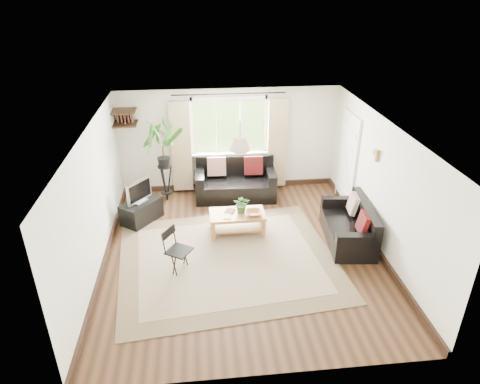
{
  "coord_description": "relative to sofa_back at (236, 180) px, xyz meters",
  "views": [
    {
      "loc": [
        -0.74,
        -6.53,
        4.58
      ],
      "look_at": [
        0.0,
        0.4,
        1.05
      ],
      "focal_mm": 32.0,
      "sensor_mm": 36.0,
      "label": 1
    }
  ],
  "objects": [
    {
      "name": "tv",
      "position": [
        -2.05,
        -0.88,
        0.27
      ],
      "size": [
        0.56,
        0.64,
        0.49
      ],
      "primitive_type": null,
      "rotation": [
        0.0,
        0.0,
        0.91
      ],
      "color": "#A5A5AA",
      "rests_on": "tv_stand"
    },
    {
      "name": "palm_stand",
      "position": [
        -1.57,
        0.0,
        0.49
      ],
      "size": [
        0.86,
        0.86,
        1.83
      ],
      "primitive_type": null,
      "rotation": [
        0.0,
        0.0,
        -0.23
      ],
      "color": "black",
      "rests_on": "floor"
    },
    {
      "name": "tv_stand",
      "position": [
        -2.05,
        -0.88,
        -0.2
      ],
      "size": [
        0.89,
        0.95,
        0.45
      ],
      "primitive_type": "cube",
      "rotation": [
        0.0,
        0.0,
        0.91
      ],
      "color": "black",
      "rests_on": "floor"
    },
    {
      "name": "book_a",
      "position": [
        -0.39,
        -1.65,
        0.03
      ],
      "size": [
        0.17,
        0.22,
        0.02
      ],
      "primitive_type": "imported",
      "rotation": [
        0.0,
        0.0,
        -0.11
      ],
      "color": "white",
      "rests_on": "coffee_table"
    },
    {
      "name": "bowl",
      "position": [
        0.2,
        -1.65,
        0.06
      ],
      "size": [
        0.32,
        0.32,
        0.08
      ],
      "primitive_type": "imported",
      "rotation": [
        0.0,
        0.0,
        -0.01
      ],
      "color": "#A16037",
      "rests_on": "coffee_table"
    },
    {
      "name": "wall_front",
      "position": [
        -0.09,
        -4.99,
        0.78
      ],
      "size": [
        5.0,
        0.02,
        2.4
      ],
      "primitive_type": "cube",
      "color": "white",
      "rests_on": "floor"
    },
    {
      "name": "corner_shelf",
      "position": [
        -2.34,
        0.26,
        1.47
      ],
      "size": [
        0.5,
        0.5,
        0.34
      ],
      "primitive_type": null,
      "color": "black",
      "rests_on": "wall_back"
    },
    {
      "name": "rug",
      "position": [
        -0.38,
        -2.45,
        -0.41
      ],
      "size": [
        4.13,
        3.65,
        0.02
      ],
      "primitive_type": "cube",
      "rotation": [
        0.0,
        0.0,
        0.1
      ],
      "color": "beige",
      "rests_on": "floor"
    },
    {
      "name": "sofa_back",
      "position": [
        0.0,
        0.0,
        0.0
      ],
      "size": [
        1.83,
        0.98,
        0.84
      ],
      "primitive_type": null,
      "rotation": [
        0.0,
        0.0,
        -0.04
      ],
      "color": "black",
      "rests_on": "floor"
    },
    {
      "name": "table_plant",
      "position": [
        -0.02,
        -1.5,
        0.2
      ],
      "size": [
        0.37,
        0.34,
        0.36
      ],
      "primitive_type": "imported",
      "rotation": [
        0.0,
        0.0,
        -0.22
      ],
      "color": "#2E5A24",
      "rests_on": "coffee_table"
    },
    {
      "name": "window",
      "position": [
        -0.09,
        0.47,
        1.13
      ],
      "size": [
        2.5,
        0.16,
        2.16
      ],
      "primitive_type": null,
      "color": "white",
      "rests_on": "wall_back"
    },
    {
      "name": "pendant_lamp",
      "position": [
        -0.09,
        -1.84,
        1.63
      ],
      "size": [
        0.36,
        0.36,
        0.54
      ],
      "primitive_type": null,
      "color": "beige",
      "rests_on": "ceiling"
    },
    {
      "name": "coffee_table",
      "position": [
        -0.12,
        -1.55,
        -0.2
      ],
      "size": [
        1.08,
        0.59,
        0.44
      ],
      "primitive_type": null,
      "rotation": [
        0.0,
        0.0,
        0.01
      ],
      "color": "olive",
      "rests_on": "floor"
    },
    {
      "name": "sofa_right",
      "position": [
        1.96,
        -2.06,
        -0.05
      ],
      "size": [
        1.63,
        0.93,
        0.74
      ],
      "primitive_type": null,
      "rotation": [
        0.0,
        0.0,
        -1.67
      ],
      "color": "black",
      "rests_on": "floor"
    },
    {
      "name": "wall_left",
      "position": [
        -2.59,
        -2.24,
        0.78
      ],
      "size": [
        0.02,
        5.5,
        2.4
      ],
      "primitive_type": "cube",
      "color": "white",
      "rests_on": "floor"
    },
    {
      "name": "wall_back",
      "position": [
        -0.09,
        0.51,
        0.78
      ],
      "size": [
        5.0,
        0.02,
        2.4
      ],
      "primitive_type": "cube",
      "color": "white",
      "rests_on": "floor"
    },
    {
      "name": "ceiling",
      "position": [
        -0.09,
        -2.24,
        1.98
      ],
      "size": [
        5.5,
        5.5,
        0.0
      ],
      "primitive_type": "plane",
      "rotation": [
        3.14,
        0.0,
        0.0
      ],
      "color": "white",
      "rests_on": "floor"
    },
    {
      "name": "book_b",
      "position": [
        -0.33,
        -1.43,
        0.03
      ],
      "size": [
        0.25,
        0.28,
        0.02
      ],
      "primitive_type": "imported",
      "rotation": [
        0.0,
        0.0,
        -0.44
      ],
      "color": "brown",
      "rests_on": "coffee_table"
    },
    {
      "name": "sill_plant",
      "position": [
        0.16,
        0.39,
        0.64
      ],
      "size": [
        0.14,
        0.1,
        0.27
      ],
      "primitive_type": "imported",
      "color": "#2D6023",
      "rests_on": "window"
    },
    {
      "name": "wall_right",
      "position": [
        2.41,
        -2.24,
        0.78
      ],
      "size": [
        0.02,
        5.5,
        2.4
      ],
      "primitive_type": "cube",
      "color": "white",
      "rests_on": "floor"
    },
    {
      "name": "wall_sconce",
      "position": [
        2.34,
        -1.94,
        1.32
      ],
      "size": [
        0.12,
        0.12,
        0.28
      ],
      "primitive_type": null,
      "color": "beige",
      "rests_on": "wall_right"
    },
    {
      "name": "door",
      "position": [
        2.38,
        -0.54,
        0.58
      ],
      "size": [
        0.06,
        0.96,
        2.06
      ],
      "primitive_type": "cube",
      "color": "silver",
      "rests_on": "wall_right"
    },
    {
      "name": "folding_chair",
      "position": [
        -1.23,
        -2.68,
        -0.03
      ],
      "size": [
        0.57,
        0.57,
        0.79
      ],
      "primitive_type": null,
      "rotation": [
        0.0,
        0.0,
        1.01
      ],
      "color": "black",
      "rests_on": "floor"
    },
    {
      "name": "floor",
      "position": [
        -0.09,
        -2.24,
        -0.42
      ],
      "size": [
        5.5,
        5.5,
        0.0
      ],
      "primitive_type": "plane",
      "color": "black",
      "rests_on": "ground"
    }
  ]
}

